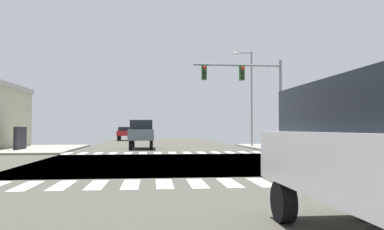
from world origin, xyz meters
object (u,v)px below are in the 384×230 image
Objects in this scene: street_lamp at (249,90)px; suv_queued_1 at (375,148)px; sedan_farside_1 at (124,132)px; pickup_nearside_1 at (142,133)px; traffic_signal_mast at (247,84)px.

street_lamp is 29.15m from suv_queued_1.
suv_queued_1 reaches higher than sedan_farside_1.
pickup_nearside_1 is (-9.54, -1.83, -3.80)m from street_lamp.
suv_queued_1 is at bearing -101.06° from street_lamp.
traffic_signal_mast is 1.27× the size of pickup_nearside_1.
traffic_signal_mast reaches higher than pickup_nearside_1.
street_lamp is at bearing 74.50° from traffic_signal_mast.
street_lamp reaches higher than suv_queued_1.
traffic_signal_mast is 1.41× the size of suv_queued_1.
street_lamp is (2.10, 7.56, 0.32)m from traffic_signal_mast.
street_lamp is at bearing -169.15° from pickup_nearside_1.
pickup_nearside_1 is 1.19× the size of sedan_farside_1.
suv_queued_1 is (4.00, -26.54, 0.10)m from pickup_nearside_1.
street_lamp is 1.87× the size of suv_queued_1.
sedan_farside_1 is at bearing -82.29° from pickup_nearside_1.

